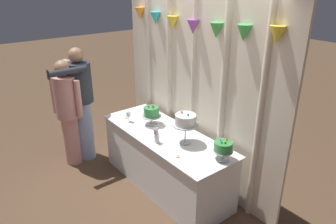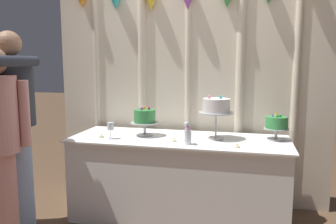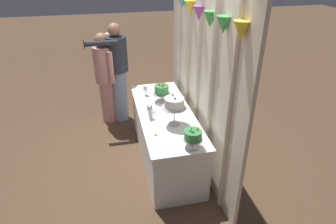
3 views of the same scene
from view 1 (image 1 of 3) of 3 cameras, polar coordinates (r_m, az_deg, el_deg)
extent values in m
plane|color=brown|center=(4.47, -1.51, -13.30)|extent=(24.00, 24.00, 0.00)
cube|color=beige|center=(4.20, 4.78, 3.91)|extent=(2.90, 0.04, 2.56)
cylinder|color=beige|center=(4.96, -3.51, 7.01)|extent=(0.06, 0.06, 2.56)
cylinder|color=beige|center=(4.54, 0.32, 5.52)|extent=(0.09, 0.09, 2.56)
cylinder|color=beige|center=(4.18, 4.53, 3.85)|extent=(0.06, 0.06, 2.56)
cylinder|color=beige|center=(3.83, 9.87, 1.69)|extent=(0.09, 0.09, 2.56)
cylinder|color=beige|center=(3.52, 16.19, -0.89)|extent=(0.07, 0.07, 2.56)
cone|color=orange|center=(4.87, -5.05, 17.28)|extent=(0.16, 0.16, 0.17)
cone|color=#2DB2B7|center=(4.56, -2.26, 16.51)|extent=(0.16, 0.16, 0.17)
cone|color=yellow|center=(4.25, 0.90, 15.76)|extent=(0.16, 0.16, 0.17)
cone|color=purple|center=(3.96, 4.52, 15.04)|extent=(0.16, 0.16, 0.17)
cone|color=green|center=(3.68, 8.68, 14.33)|extent=(0.16, 0.16, 0.17)
cone|color=green|center=(3.43, 13.47, 13.64)|extent=(0.16, 0.16, 0.17)
cone|color=yellow|center=(3.19, 18.99, 12.96)|extent=(0.16, 0.16, 0.17)
cube|color=white|center=(4.30, -0.48, -8.69)|extent=(1.98, 0.69, 0.77)
cube|color=white|center=(4.11, -0.50, -4.03)|extent=(2.03, 0.74, 0.01)
cylinder|color=#B2B2B7|center=(4.36, -2.97, -2.16)|extent=(0.16, 0.16, 0.01)
cylinder|color=#B2B2B7|center=(4.33, -2.99, -1.43)|extent=(0.02, 0.02, 0.11)
cylinder|color=#B2B2B7|center=(4.31, -3.00, -0.71)|extent=(0.27, 0.27, 0.01)
cylinder|color=#388E47|center=(4.28, -3.02, 0.10)|extent=(0.21, 0.21, 0.12)
sphere|color=#DB333D|center=(4.23, -2.66, 0.89)|extent=(0.03, 0.03, 0.03)
sphere|color=orange|center=(4.29, -2.77, 1.22)|extent=(0.03, 0.03, 0.03)
sphere|color=purple|center=(4.25, -3.53, 1.03)|extent=(0.03, 0.03, 0.03)
cylinder|color=#B2B2B7|center=(3.89, 3.09, -5.47)|extent=(0.15, 0.15, 0.01)
cylinder|color=#B2B2B7|center=(3.84, 3.13, -3.89)|extent=(0.02, 0.02, 0.23)
cylinder|color=#B2B2B7|center=(3.78, 3.17, -2.28)|extent=(0.32, 0.32, 0.01)
cylinder|color=white|center=(3.76, 3.19, -1.36)|extent=(0.25, 0.25, 0.12)
sphere|color=#2DB2B7|center=(3.70, 3.61, -0.48)|extent=(0.03, 0.03, 0.03)
sphere|color=pink|center=(3.77, 2.48, 0.02)|extent=(0.03, 0.03, 0.03)
cylinder|color=#B2B2B7|center=(3.62, 9.73, -8.27)|extent=(0.16, 0.16, 0.01)
cylinder|color=#B2B2B7|center=(3.59, 9.79, -7.58)|extent=(0.02, 0.02, 0.09)
cylinder|color=#B2B2B7|center=(3.56, 9.84, -6.89)|extent=(0.22, 0.22, 0.01)
cylinder|color=#388E47|center=(3.54, 9.90, -6.09)|extent=(0.20, 0.20, 0.10)
sphere|color=green|center=(3.48, 10.25, -5.39)|extent=(0.03, 0.03, 0.03)
cone|color=orange|center=(3.54, 10.52, -4.74)|extent=(0.03, 0.03, 0.05)
cone|color=blue|center=(3.52, 9.49, -4.96)|extent=(0.02, 0.02, 0.03)
sphere|color=green|center=(3.48, 9.63, -5.35)|extent=(0.03, 0.03, 0.03)
cylinder|color=silver|center=(4.47, -7.04, -1.70)|extent=(0.06, 0.06, 0.00)
cylinder|color=silver|center=(4.45, -7.07, -1.21)|extent=(0.01, 0.01, 0.08)
cylinder|color=silver|center=(4.42, -7.12, -0.33)|extent=(0.06, 0.06, 0.07)
cylinder|color=silver|center=(3.87, -2.01, -4.71)|extent=(0.06, 0.06, 0.12)
sphere|color=silver|center=(3.79, -2.51, -3.19)|extent=(0.03, 0.03, 0.03)
sphere|color=#E5C666|center=(3.85, -1.98, -3.49)|extent=(0.03, 0.03, 0.03)
sphere|color=#CC9EC6|center=(3.82, -2.30, -3.50)|extent=(0.04, 0.04, 0.04)
sphere|color=white|center=(3.84, -2.01, -3.05)|extent=(0.03, 0.03, 0.03)
sphere|color=#CC9EC6|center=(3.81, -2.29, -3.80)|extent=(0.04, 0.04, 0.04)
cylinder|color=beige|center=(4.57, -7.45, -1.08)|extent=(0.05, 0.05, 0.02)
sphere|color=#F9CC4C|center=(4.56, -7.46, -0.87)|extent=(0.01, 0.01, 0.01)
cylinder|color=beige|center=(4.03, -2.33, -4.37)|extent=(0.05, 0.05, 0.02)
sphere|color=#F9CC4C|center=(4.02, -2.33, -4.14)|extent=(0.01, 0.01, 0.01)
cylinder|color=beige|center=(3.60, 1.80, -8.03)|extent=(0.05, 0.05, 0.02)
sphere|color=#F9CC4C|center=(3.59, 1.80, -7.79)|extent=(0.01, 0.01, 0.01)
cylinder|color=#93ADD6|center=(5.07, -14.79, -3.15)|extent=(0.30, 0.30, 0.95)
cylinder|color=#282D38|center=(4.78, -15.72, 5.13)|extent=(0.42, 0.42, 0.59)
sphere|color=#A37556|center=(4.68, -16.26, 9.81)|extent=(0.21, 0.21, 0.21)
cube|color=#664C84|center=(4.72, -17.61, 5.04)|extent=(0.04, 0.01, 0.38)
cylinder|color=#282D38|center=(4.97, -17.10, 5.60)|extent=(0.08, 0.08, 0.52)
cylinder|color=#282D38|center=(4.44, -17.62, 6.96)|extent=(0.08, 0.52, 0.08)
cube|color=black|center=(4.36, -20.80, 6.25)|extent=(0.06, 0.01, 0.12)
cylinder|color=#4C5675|center=(5.24, -16.47, -3.61)|extent=(0.31, 0.31, 0.76)
cylinder|color=#93ADD6|center=(4.98, -17.34, 3.31)|extent=(0.43, 0.43, 0.59)
sphere|color=beige|center=(4.87, -17.91, 7.78)|extent=(0.22, 0.22, 0.22)
cube|color=#334284|center=(4.92, -19.18, 3.20)|extent=(0.04, 0.01, 0.38)
cylinder|color=#93ADD6|center=(5.17, -18.68, 3.81)|extent=(0.08, 0.08, 0.52)
cylinder|color=#93ADD6|center=(4.80, -15.88, 2.67)|extent=(0.08, 0.08, 0.52)
cylinder|color=#D6938E|center=(5.02, -16.91, -4.81)|extent=(0.33, 0.33, 0.77)
cylinder|color=#D6938E|center=(4.74, -17.87, 2.61)|extent=(0.46, 0.46, 0.62)
sphere|color=#A37556|center=(4.62, -18.51, 7.49)|extent=(0.22, 0.22, 0.22)
cube|color=#334284|center=(4.69, -19.61, 2.55)|extent=(0.03, 0.03, 0.40)
cylinder|color=#D6938E|center=(4.87, -19.82, 2.85)|extent=(0.08, 0.08, 0.54)
cylinder|color=#D6938E|center=(4.62, -15.82, 2.29)|extent=(0.08, 0.08, 0.54)
camera|label=2|loc=(2.70, -50.83, -12.10)|focal=36.00mm
camera|label=3|loc=(1.58, 77.46, 9.24)|focal=31.45mm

